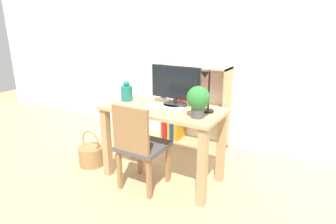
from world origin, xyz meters
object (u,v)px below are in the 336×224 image
potted_plant (198,100)px  basket (92,155)px  keyboard (167,107)px  vase (127,92)px  bookshelf (183,103)px  monitor (175,85)px  desk_lamp (206,88)px  chair (139,144)px

potted_plant → basket: size_ratio=0.68×
keyboard → vase: 0.48m
bookshelf → potted_plant: bearing=-57.5°
basket → vase: bearing=25.7°
monitor → bookshelf: monitor is taller
monitor → desk_lamp: (0.35, -0.10, 0.03)m
keyboard → potted_plant: (0.36, -0.11, 0.14)m
monitor → bookshelf: 0.95m
potted_plant → bookshelf: bookshelf is taller
potted_plant → keyboard: bearing=163.0°
keyboard → chair: bearing=-114.0°
vase → desk_lamp: bearing=-0.8°
desk_lamp → keyboard: bearing=-178.3°
desk_lamp → basket: (-1.23, -0.17, -0.85)m
keyboard → chair: (-0.12, -0.27, -0.29)m
vase → desk_lamp: size_ratio=0.54×
potted_plant → chair: potted_plant is taller
potted_plant → basket: potted_plant is taller
vase → chair: vase is taller
vase → bookshelf: bookshelf is taller
keyboard → desk_lamp: bearing=1.7°
monitor → keyboard: bearing=-104.1°
bookshelf → basket: bearing=-117.7°
chair → basket: chair is taller
vase → chair: bearing=-40.1°
keyboard → chair: chair is taller
bookshelf → keyboard: bearing=-72.4°
monitor → basket: 1.23m
potted_plant → bookshelf: (-0.65, 1.02, -0.38)m
vase → desk_lamp: desk_lamp is taller
vase → chair: (0.35, -0.30, -0.37)m
keyboard → basket: keyboard is taller
chair → keyboard: bearing=72.3°
chair → basket: size_ratio=2.11×
potted_plant → chair: (-0.48, -0.16, -0.44)m
keyboard → vase: (-0.47, 0.02, 0.08)m
potted_plant → desk_lamp: bearing=81.1°
keyboard → potted_plant: size_ratio=1.38×
monitor → vase: bearing=-169.6°
keyboard → potted_plant: 0.40m
potted_plant → basket: 1.44m
keyboard → desk_lamp: size_ratio=0.97×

